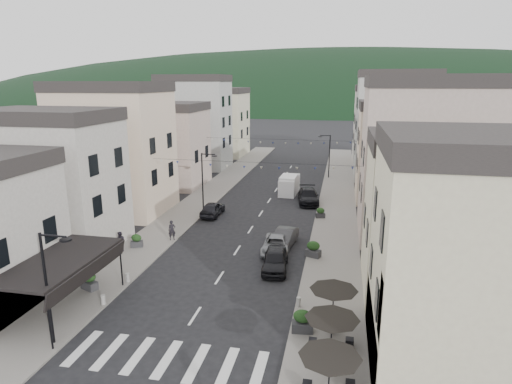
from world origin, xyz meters
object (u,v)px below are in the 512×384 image
(parked_car_a, at_px, (275,260))
(parked_car_c, at_px, (276,245))
(parked_car_e, at_px, (213,209))
(parked_car_d, at_px, (308,196))
(parked_car_b, at_px, (284,238))
(pedestrian_b, at_px, (121,242))
(pedestrian_a, at_px, (172,230))
(delivery_van, at_px, (289,184))

(parked_car_a, height_order, parked_car_c, parked_car_a)
(parked_car_c, xyz_separation_m, parked_car_e, (-7.67, 8.18, 0.08))
(parked_car_a, distance_m, parked_car_c, 3.16)
(parked_car_d, bearing_deg, parked_car_b, -101.45)
(parked_car_c, height_order, pedestrian_b, pedestrian_b)
(parked_car_a, distance_m, parked_car_e, 13.91)
(parked_car_d, height_order, pedestrian_a, pedestrian_a)
(delivery_van, bearing_deg, parked_car_b, -81.87)
(parked_car_d, bearing_deg, parked_car_a, -100.58)
(parked_car_b, bearing_deg, pedestrian_a, -167.93)
(parked_car_b, xyz_separation_m, pedestrian_b, (-12.28, -3.96, 0.22))
(parked_car_a, height_order, pedestrian_b, pedestrian_b)
(pedestrian_a, distance_m, pedestrian_b, 4.30)
(parked_car_b, height_order, delivery_van, delivery_van)
(pedestrian_a, relative_size, pedestrian_b, 1.06)
(parked_car_c, height_order, pedestrian_a, pedestrian_a)
(delivery_van, height_order, pedestrian_b, delivery_van)
(parked_car_d, relative_size, parked_car_e, 1.28)
(parked_car_a, relative_size, pedestrian_a, 2.57)
(parked_car_a, xyz_separation_m, delivery_van, (-1.71, 21.50, 0.38))
(parked_car_d, distance_m, pedestrian_a, 17.33)
(parked_car_c, distance_m, pedestrian_b, 12.09)
(parked_car_d, height_order, parked_car_e, parked_car_d)
(parked_car_d, bearing_deg, pedestrian_a, -133.74)
(delivery_van, bearing_deg, parked_car_a, -83.18)
(parked_car_a, relative_size, delivery_van, 0.90)
(delivery_van, bearing_deg, parked_car_d, -52.78)
(parked_car_a, xyz_separation_m, pedestrian_a, (-9.31, 3.79, 0.23))
(pedestrian_b, bearing_deg, parked_car_c, 22.21)
(parked_car_b, xyz_separation_m, parked_car_d, (0.84, 13.20, 0.08))
(parked_car_c, relative_size, pedestrian_a, 2.68)
(parked_car_e, distance_m, pedestrian_a, 7.62)
(parked_car_b, relative_size, parked_car_e, 1.01)
(parked_car_c, relative_size, pedestrian_b, 2.84)
(parked_car_d, height_order, pedestrian_b, pedestrian_b)
(parked_car_b, xyz_separation_m, parked_car_e, (-8.12, 6.69, 0.02))
(parked_car_b, height_order, pedestrian_a, pedestrian_a)
(parked_car_c, height_order, parked_car_e, parked_car_e)
(parked_car_c, distance_m, pedestrian_a, 8.91)
(parked_car_d, xyz_separation_m, delivery_van, (-2.57, 3.68, 0.35))
(parked_car_a, xyz_separation_m, parked_car_e, (-8.10, 11.31, -0.03))
(parked_car_d, bearing_deg, delivery_van, 117.13)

